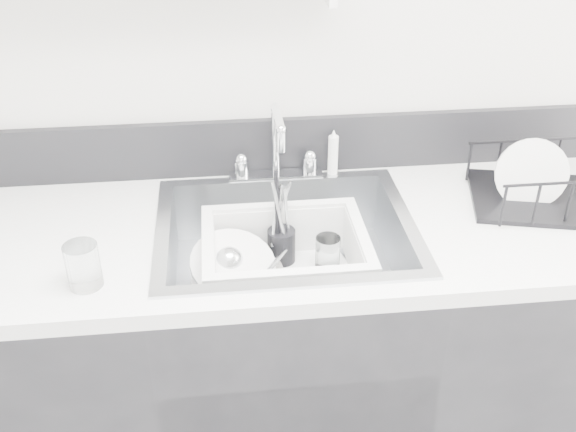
{
  "coord_description": "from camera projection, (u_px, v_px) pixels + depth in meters",
  "views": [
    {
      "loc": [
        -0.15,
        -0.22,
        1.81
      ],
      "look_at": [
        0.0,
        1.14,
        0.98
      ],
      "focal_mm": 42.0,
      "sensor_mm": 36.0,
      "label": 1
    }
  ],
  "objects": [
    {
      "name": "counter_run",
      "position": [
        286.0,
        364.0,
        1.91
      ],
      "size": [
        3.2,
        0.62,
        0.92
      ],
      "color": "black",
      "rests_on": "ground"
    },
    {
      "name": "backsplash",
      "position": [
        274.0,
        146.0,
        1.88
      ],
      "size": [
        3.2,
        0.02,
        0.16
      ],
      "primitive_type": "cube",
      "color": "black",
      "rests_on": "counter_run"
    },
    {
      "name": "sink",
      "position": [
        286.0,
        256.0,
        1.72
      ],
      "size": [
        0.64,
        0.52,
        0.2
      ],
      "primitive_type": null,
      "color": "silver",
      "rests_on": "counter_run"
    },
    {
      "name": "faucet",
      "position": [
        276.0,
        161.0,
        1.85
      ],
      "size": [
        0.26,
        0.18,
        0.23
      ],
      "color": "silver",
      "rests_on": "counter_run"
    },
    {
      "name": "side_sprayer",
      "position": [
        333.0,
        153.0,
        1.87
      ],
      "size": [
        0.03,
        0.03,
        0.14
      ],
      "primitive_type": "cylinder",
      "color": "white",
      "rests_on": "counter_run"
    },
    {
      "name": "wash_tub",
      "position": [
        285.0,
        262.0,
        1.69
      ],
      "size": [
        0.48,
        0.43,
        0.16
      ],
      "primitive_type": null,
      "rotation": [
        0.0,
        0.0,
        0.26
      ],
      "color": "white",
      "rests_on": "sink"
    },
    {
      "name": "plate_stack",
      "position": [
        237.0,
        273.0,
        1.71
      ],
      "size": [
        0.26,
        0.26,
        0.1
      ],
      "rotation": [
        0.0,
        0.0,
        0.11
      ],
      "color": "white",
      "rests_on": "wash_tub"
    },
    {
      "name": "utensil_cup",
      "position": [
        281.0,
        243.0,
        1.78
      ],
      "size": [
        0.07,
        0.07,
        0.25
      ],
      "rotation": [
        0.0,
        0.0,
        -0.43
      ],
      "color": "black",
      "rests_on": "wash_tub"
    },
    {
      "name": "ladle",
      "position": [
        255.0,
        272.0,
        1.7
      ],
      "size": [
        0.3,
        0.2,
        0.08
      ],
      "primitive_type": null,
      "rotation": [
        0.0,
        0.0,
        -0.41
      ],
      "color": "silver",
      "rests_on": "wash_tub"
    },
    {
      "name": "tumbler_in_tub",
      "position": [
        328.0,
        253.0,
        1.76
      ],
      "size": [
        0.09,
        0.09,
        0.09
      ],
      "primitive_type": "cylinder",
      "rotation": [
        0.0,
        0.0,
        0.4
      ],
      "color": "white",
      "rests_on": "wash_tub"
    },
    {
      "name": "tumbler_counter",
      "position": [
        83.0,
        266.0,
        1.44
      ],
      "size": [
        0.09,
        0.09,
        0.1
      ],
      "primitive_type": "cylinder",
      "rotation": [
        0.0,
        0.0,
        -0.35
      ],
      "color": "white",
      "rests_on": "counter_run"
    },
    {
      "name": "dish_rack",
      "position": [
        547.0,
        179.0,
        1.74
      ],
      "size": [
        0.43,
        0.36,
        0.13
      ],
      "primitive_type": null,
      "rotation": [
        0.0,
        0.0,
        -0.24
      ],
      "color": "black",
      "rests_on": "counter_run"
    },
    {
      "name": "bowl_small",
      "position": [
        326.0,
        283.0,
        1.7
      ],
      "size": [
        0.11,
        0.11,
        0.03
      ],
      "primitive_type": "imported",
      "rotation": [
        0.0,
        0.0,
        -0.14
      ],
      "color": "white",
      "rests_on": "wash_tub"
    }
  ]
}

